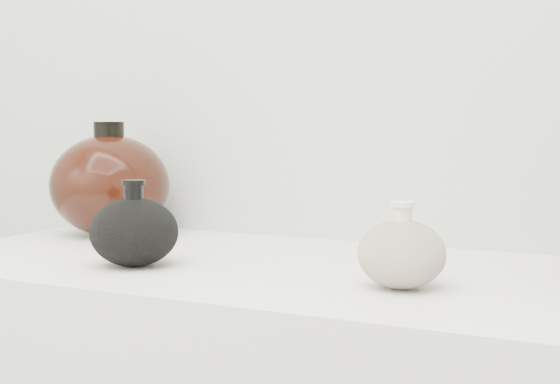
% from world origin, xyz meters
% --- Properties ---
extents(black_gourd_vase, '(0.15, 0.15, 0.12)m').
position_xyz_m(black_gourd_vase, '(-0.23, 0.85, 0.95)').
color(black_gourd_vase, black).
rests_on(black_gourd_vase, display_counter).
extents(cream_gourd_vase, '(0.14, 0.14, 0.11)m').
position_xyz_m(cream_gourd_vase, '(0.15, 0.87, 0.94)').
color(cream_gourd_vase, beige).
rests_on(cream_gourd_vase, display_counter).
extents(left_round_pot, '(0.26, 0.26, 0.20)m').
position_xyz_m(left_round_pot, '(-0.45, 1.08, 0.99)').
color(left_round_pot, black).
rests_on(left_round_pot, display_counter).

